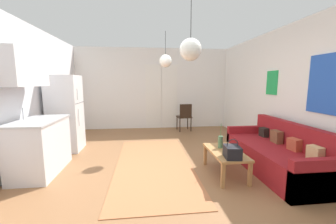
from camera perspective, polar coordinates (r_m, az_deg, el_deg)
The scene contains 13 objects.
ground_plane at distance 3.61m, azimuth -1.12°, elevation -17.63°, with size 5.50×7.75×0.10m, color #8E603D.
wall_back at distance 6.87m, azimuth -4.01°, elevation 6.38°, with size 5.10×0.13×2.63m.
wall_right at distance 4.29m, azimuth 34.38°, elevation 4.00°, with size 0.12×7.35×2.63m.
area_rug at distance 3.99m, azimuth -3.96°, elevation -14.22°, with size 1.38×3.04×0.01m, color #B26B42.
couch at distance 4.11m, azimuth 28.15°, elevation -10.51°, with size 0.84×2.03×0.83m.
coffee_table at distance 3.59m, azimuth 15.66°, elevation -11.19°, with size 0.49×0.95×0.41m.
bamboo_vase at distance 3.68m, azimuth 14.37°, elevation -8.04°, with size 0.08×0.08×0.43m.
handbag at distance 3.26m, azimuth 17.42°, elevation -10.49°, with size 0.26×0.31×0.29m.
refrigerator at distance 5.11m, azimuth -26.59°, elevation -0.34°, with size 0.65×0.63×1.68m.
kitchen_counter at distance 4.06m, azimuth -32.69°, elevation -3.91°, with size 0.63×1.13×2.05m.
accent_chair at distance 6.45m, azimuth 4.63°, elevation -1.01°, with size 0.46×0.44×0.86m.
pendant_lamp_near at distance 2.61m, azimuth 6.29°, elevation 16.86°, with size 0.27×0.27×0.84m.
pendant_lamp_far at distance 4.68m, azimuth -0.72°, elevation 14.01°, with size 0.28×0.28×0.77m.
Camera 1 is at (-0.31, -3.24, 1.53)m, focal length 21.94 mm.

